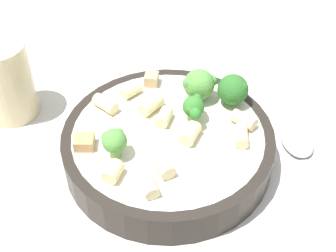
# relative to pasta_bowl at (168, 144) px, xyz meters

# --- Properties ---
(ground_plane) EXTENTS (2.00, 2.00, 0.00)m
(ground_plane) POSITION_rel_pasta_bowl_xyz_m (0.00, 0.00, -0.02)
(ground_plane) COLOR beige
(pasta_bowl) EXTENTS (0.22, 0.22, 0.04)m
(pasta_bowl) POSITION_rel_pasta_bowl_xyz_m (0.00, 0.00, 0.00)
(pasta_bowl) COLOR #28231E
(pasta_bowl) RESTS_ON ground_plane
(broccoli_floret_0) EXTENTS (0.04, 0.03, 0.04)m
(broccoli_floret_0) POSITION_rel_pasta_bowl_xyz_m (-0.05, -0.05, 0.04)
(broccoli_floret_0) COLOR #84AD60
(broccoli_floret_0) RESTS_ON pasta_bowl
(broccoli_floret_1) EXTENTS (0.02, 0.02, 0.03)m
(broccoli_floret_1) POSITION_rel_pasta_bowl_xyz_m (0.06, 0.02, 0.04)
(broccoli_floret_1) COLOR #84AD60
(broccoli_floret_1) RESTS_ON pasta_bowl
(broccoli_floret_2) EXTENTS (0.02, 0.03, 0.03)m
(broccoli_floret_2) POSITION_rel_pasta_bowl_xyz_m (-0.03, -0.01, 0.03)
(broccoli_floret_2) COLOR #93B766
(broccoli_floret_2) RESTS_ON pasta_bowl
(broccoli_floret_3) EXTENTS (0.03, 0.03, 0.04)m
(broccoli_floret_3) POSITION_rel_pasta_bowl_xyz_m (-0.08, -0.03, 0.04)
(broccoli_floret_3) COLOR #84AD60
(broccoli_floret_3) RESTS_ON pasta_bowl
(rigatoni_0) EXTENTS (0.02, 0.03, 0.01)m
(rigatoni_0) POSITION_rel_pasta_bowl_xyz_m (0.00, -0.02, 0.02)
(rigatoni_0) COLOR beige
(rigatoni_0) RESTS_ON pasta_bowl
(rigatoni_1) EXTENTS (0.03, 0.03, 0.02)m
(rigatoni_1) POSITION_rel_pasta_bowl_xyz_m (0.01, -0.04, 0.02)
(rigatoni_1) COLOR beige
(rigatoni_1) RESTS_ON pasta_bowl
(rigatoni_2) EXTENTS (0.03, 0.03, 0.02)m
(rigatoni_2) POSITION_rel_pasta_bowl_xyz_m (-0.02, 0.01, 0.02)
(rigatoni_2) COLOR beige
(rigatoni_2) RESTS_ON pasta_bowl
(rigatoni_3) EXTENTS (0.03, 0.03, 0.01)m
(rigatoni_3) POSITION_rel_pasta_bowl_xyz_m (-0.08, 0.01, 0.02)
(rigatoni_3) COLOR beige
(rigatoni_3) RESTS_ON pasta_bowl
(rigatoni_4) EXTENTS (0.02, 0.03, 0.01)m
(rigatoni_4) POSITION_rel_pasta_bowl_xyz_m (-0.07, 0.03, 0.02)
(rigatoni_4) COLOR beige
(rigatoni_4) RESTS_ON pasta_bowl
(rigatoni_5) EXTENTS (0.03, 0.02, 0.01)m
(rigatoni_5) POSITION_rel_pasta_bowl_xyz_m (0.03, -0.07, 0.02)
(rigatoni_5) COLOR beige
(rigatoni_5) RESTS_ON pasta_bowl
(rigatoni_6) EXTENTS (0.02, 0.03, 0.02)m
(rigatoni_6) POSITION_rel_pasta_bowl_xyz_m (0.06, 0.05, 0.02)
(rigatoni_6) COLOR beige
(rigatoni_6) RESTS_ON pasta_bowl
(rigatoni_7) EXTENTS (0.02, 0.02, 0.01)m
(rigatoni_7) POSITION_rel_pasta_bowl_xyz_m (0.03, 0.07, 0.02)
(rigatoni_7) COLOR beige
(rigatoni_7) RESTS_ON pasta_bowl
(rigatoni_8) EXTENTS (0.03, 0.03, 0.01)m
(rigatoni_8) POSITION_rel_pasta_bowl_xyz_m (0.06, -0.05, 0.02)
(rigatoni_8) COLOR beige
(rigatoni_8) RESTS_ON pasta_bowl
(rigatoni_9) EXTENTS (0.02, 0.02, 0.02)m
(rigatoni_9) POSITION_rel_pasta_bowl_xyz_m (0.02, 0.05, 0.02)
(rigatoni_9) COLOR beige
(rigatoni_9) RESTS_ON pasta_bowl
(chicken_chunk_0) EXTENTS (0.02, 0.02, 0.01)m
(chicken_chunk_0) POSITION_rel_pasta_bowl_xyz_m (-0.00, -0.09, 0.02)
(chicken_chunk_0) COLOR tan
(chicken_chunk_0) RESTS_ON pasta_bowl
(chicken_chunk_1) EXTENTS (0.02, 0.02, 0.01)m
(chicken_chunk_1) POSITION_rel_pasta_bowl_xyz_m (0.09, -0.00, 0.02)
(chicken_chunk_1) COLOR tan
(chicken_chunk_1) RESTS_ON pasta_bowl
(drinking_glass) EXTENTS (0.06, 0.06, 0.10)m
(drinking_glass) POSITION_rel_pasta_bowl_xyz_m (0.17, -0.12, 0.02)
(drinking_glass) COLOR beige
(drinking_glass) RESTS_ON ground_plane
(spoon) EXTENTS (0.05, 0.18, 0.01)m
(spoon) POSITION_rel_pasta_bowl_xyz_m (-0.14, 0.03, -0.02)
(spoon) COLOR #B2B2B7
(spoon) RESTS_ON ground_plane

